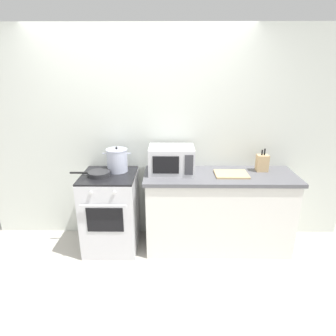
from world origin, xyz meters
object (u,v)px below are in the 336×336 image
at_px(stock_pot, 117,160).
at_px(cutting_board, 231,174).
at_px(microwave, 171,160).
at_px(stove, 111,211).
at_px(knife_block, 262,163).
at_px(frying_pan, 99,174).

bearing_deg(stock_pot, cutting_board, -5.32).
bearing_deg(microwave, stove, -173.58).
bearing_deg(cutting_board, knife_block, 20.52).
relative_size(microwave, cutting_board, 1.39).
bearing_deg(microwave, cutting_board, -6.69).
distance_m(microwave, cutting_board, 0.68).
height_order(cutting_board, knife_block, knife_block).
bearing_deg(knife_block, microwave, -176.59).
height_order(microwave, cutting_board, microwave).
xyz_separation_m(stove, frying_pan, (-0.10, -0.04, 0.48)).
relative_size(stove, frying_pan, 2.07).
bearing_deg(knife_block, frying_pan, -174.40).
height_order(stove, frying_pan, frying_pan).
xyz_separation_m(frying_pan, microwave, (0.80, 0.12, 0.12)).
height_order(stock_pot, frying_pan, stock_pot).
bearing_deg(knife_block, cutting_board, -159.48).
bearing_deg(stove, stock_pot, 54.69).
bearing_deg(cutting_board, stove, -179.95).
bearing_deg(frying_pan, stove, 22.02).
distance_m(stove, stock_pot, 0.61).
xyz_separation_m(cutting_board, knife_block, (0.37, 0.14, 0.09)).
distance_m(cutting_board, knife_block, 0.41).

